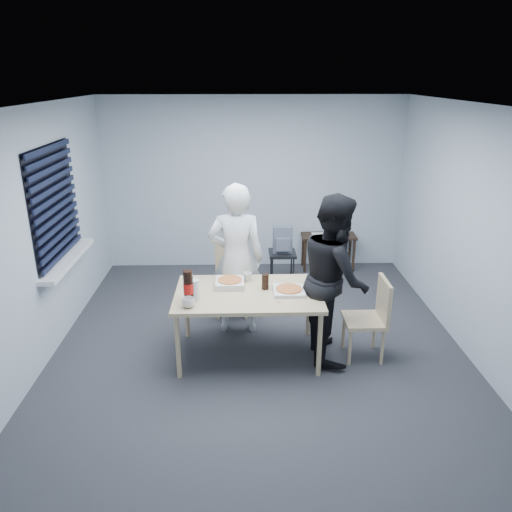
{
  "coord_description": "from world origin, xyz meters",
  "views": [
    {
      "loc": [
        -0.17,
        -4.97,
        2.87
      ],
      "look_at": [
        -0.03,
        0.1,
        1.02
      ],
      "focal_mm": 35.0,
      "sensor_mm": 36.0,
      "label": 1
    }
  ],
  "objects_px": {
    "chair_far": "(232,273)",
    "backpack": "(283,240)",
    "mug_a": "(188,303)",
    "mug_b": "(247,277)",
    "dining_table": "(248,297)",
    "person_white": "(236,259)",
    "side_table": "(328,240)",
    "soda_bottle": "(188,287)",
    "person_black": "(335,278)",
    "stool": "(282,259)",
    "chair_right": "(373,313)"
  },
  "relations": [
    {
      "from": "chair_far",
      "to": "backpack",
      "type": "relative_size",
      "value": 2.37
    },
    {
      "from": "mug_a",
      "to": "mug_b",
      "type": "relative_size",
      "value": 1.23
    },
    {
      "from": "dining_table",
      "to": "person_white",
      "type": "relative_size",
      "value": 0.86
    },
    {
      "from": "side_table",
      "to": "soda_bottle",
      "type": "height_order",
      "value": "soda_bottle"
    },
    {
      "from": "person_white",
      "to": "person_black",
      "type": "height_order",
      "value": "same"
    },
    {
      "from": "mug_b",
      "to": "person_black",
      "type": "bearing_deg",
      "value": -17.81
    },
    {
      "from": "backpack",
      "to": "mug_a",
      "type": "height_order",
      "value": "backpack"
    },
    {
      "from": "stool",
      "to": "backpack",
      "type": "relative_size",
      "value": 1.39
    },
    {
      "from": "chair_right",
      "to": "side_table",
      "type": "bearing_deg",
      "value": 90.8
    },
    {
      "from": "person_white",
      "to": "side_table",
      "type": "height_order",
      "value": "person_white"
    },
    {
      "from": "chair_right",
      "to": "stool",
      "type": "distance_m",
      "value": 2.07
    },
    {
      "from": "person_white",
      "to": "soda_bottle",
      "type": "xyz_separation_m",
      "value": [
        -0.46,
        -0.79,
        0.01
      ]
    },
    {
      "from": "backpack",
      "to": "mug_b",
      "type": "xyz_separation_m",
      "value": [
        -0.51,
        -1.52,
        0.08
      ]
    },
    {
      "from": "chair_right",
      "to": "mug_b",
      "type": "xyz_separation_m",
      "value": [
        -1.31,
        0.38,
        0.27
      ]
    },
    {
      "from": "chair_right",
      "to": "mug_a",
      "type": "height_order",
      "value": "chair_right"
    },
    {
      "from": "person_black",
      "to": "mug_b",
      "type": "relative_size",
      "value": 17.7
    },
    {
      "from": "chair_right",
      "to": "backpack",
      "type": "height_order",
      "value": "backpack"
    },
    {
      "from": "chair_far",
      "to": "person_white",
      "type": "bearing_deg",
      "value": -82.73
    },
    {
      "from": "mug_a",
      "to": "side_table",
      "type": "bearing_deg",
      "value": 56.97
    },
    {
      "from": "chair_far",
      "to": "person_white",
      "type": "relative_size",
      "value": 0.5
    },
    {
      "from": "chair_far",
      "to": "mug_b",
      "type": "distance_m",
      "value": 0.85
    },
    {
      "from": "person_black",
      "to": "chair_right",
      "type": "bearing_deg",
      "value": -102.37
    },
    {
      "from": "dining_table",
      "to": "side_table",
      "type": "relative_size",
      "value": 1.84
    },
    {
      "from": "side_table",
      "to": "soda_bottle",
      "type": "distance_m",
      "value": 3.32
    },
    {
      "from": "soda_bottle",
      "to": "person_black",
      "type": "bearing_deg",
      "value": 8.4
    },
    {
      "from": "stool",
      "to": "soda_bottle",
      "type": "relative_size",
      "value": 1.6
    },
    {
      "from": "mug_a",
      "to": "stool",
      "type": "bearing_deg",
      "value": 63.43
    },
    {
      "from": "stool",
      "to": "person_black",
      "type": "bearing_deg",
      "value": -77.75
    },
    {
      "from": "chair_right",
      "to": "mug_a",
      "type": "relative_size",
      "value": 7.24
    },
    {
      "from": "dining_table",
      "to": "mug_a",
      "type": "relative_size",
      "value": 12.35
    },
    {
      "from": "backpack",
      "to": "mug_a",
      "type": "bearing_deg",
      "value": -131.33
    },
    {
      "from": "chair_far",
      "to": "dining_table",
      "type": "bearing_deg",
      "value": -79.99
    },
    {
      "from": "mug_b",
      "to": "dining_table",
      "type": "bearing_deg",
      "value": -88.9
    },
    {
      "from": "person_white",
      "to": "mug_a",
      "type": "bearing_deg",
      "value": 63.83
    },
    {
      "from": "mug_b",
      "to": "soda_bottle",
      "type": "distance_m",
      "value": 0.79
    },
    {
      "from": "dining_table",
      "to": "mug_b",
      "type": "height_order",
      "value": "mug_b"
    },
    {
      "from": "backpack",
      "to": "stool",
      "type": "bearing_deg",
      "value": 75.36
    },
    {
      "from": "chair_far",
      "to": "side_table",
      "type": "height_order",
      "value": "chair_far"
    },
    {
      "from": "side_table",
      "to": "person_white",
      "type": "bearing_deg",
      "value": -126.01
    },
    {
      "from": "stool",
      "to": "chair_right",
      "type": "bearing_deg",
      "value": -67.21
    },
    {
      "from": "dining_table",
      "to": "chair_far",
      "type": "relative_size",
      "value": 1.71
    },
    {
      "from": "person_white",
      "to": "mug_a",
      "type": "relative_size",
      "value": 14.39
    },
    {
      "from": "backpack",
      "to": "soda_bottle",
      "type": "xyz_separation_m",
      "value": [
        -1.1,
        -2.03,
        0.19
      ]
    },
    {
      "from": "backpack",
      "to": "soda_bottle",
      "type": "height_order",
      "value": "soda_bottle"
    },
    {
      "from": "chair_far",
      "to": "person_white",
      "type": "xyz_separation_m",
      "value": [
        0.06,
        -0.51,
        0.37
      ]
    },
    {
      "from": "mug_b",
      "to": "soda_bottle",
      "type": "relative_size",
      "value": 0.31
    },
    {
      "from": "dining_table",
      "to": "backpack",
      "type": "height_order",
      "value": "backpack"
    },
    {
      "from": "backpack",
      "to": "person_white",
      "type": "bearing_deg",
      "value": -131.72
    },
    {
      "from": "person_black",
      "to": "mug_b",
      "type": "xyz_separation_m",
      "value": [
        -0.9,
        0.29,
        -0.1
      ]
    },
    {
      "from": "chair_far",
      "to": "mug_a",
      "type": "xyz_separation_m",
      "value": [
        -0.39,
        -1.43,
        0.28
      ]
    }
  ]
}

